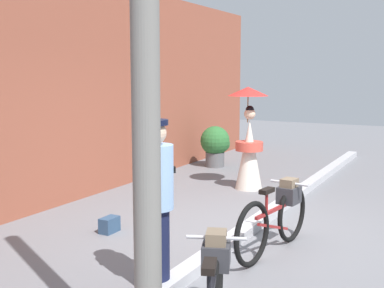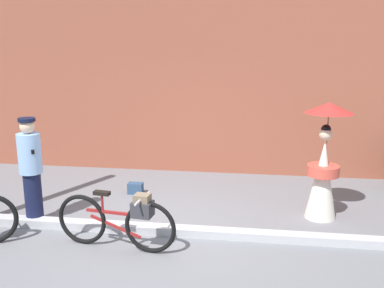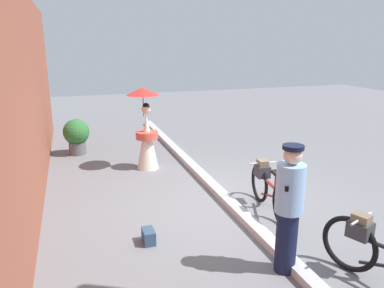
{
  "view_description": "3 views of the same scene",
  "coord_description": "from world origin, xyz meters",
  "px_view_note": "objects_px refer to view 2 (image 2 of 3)",
  "views": [
    {
      "loc": [
        -5.69,
        -2.32,
        2.04
      ],
      "look_at": [
        -0.28,
        0.63,
        1.17
      ],
      "focal_mm": 46.27,
      "sensor_mm": 36.0,
      "label": 1
    },
    {
      "loc": [
        1.32,
        -5.77,
        2.76
      ],
      "look_at": [
        0.47,
        0.24,
        1.29
      ],
      "focal_mm": 41.15,
      "sensor_mm": 36.0,
      "label": 2
    },
    {
      "loc": [
        -5.41,
        2.48,
        2.76
      ],
      "look_at": [
        0.58,
        0.5,
        1.01
      ],
      "focal_mm": 34.52,
      "sensor_mm": 36.0,
      "label": 3
    }
  ],
  "objects_px": {
    "bicycle_far_side": "(121,219)",
    "backpack_on_pavement": "(135,188)",
    "person_with_parasol": "(324,164)",
    "person_officer": "(31,168)"
  },
  "relations": [
    {
      "from": "person_officer",
      "to": "backpack_on_pavement",
      "type": "xyz_separation_m",
      "value": [
        1.18,
        1.47,
        -0.76
      ]
    },
    {
      "from": "bicycle_far_side",
      "to": "person_with_parasol",
      "type": "xyz_separation_m",
      "value": [
        2.8,
        1.48,
        0.46
      ]
    },
    {
      "from": "bicycle_far_side",
      "to": "backpack_on_pavement",
      "type": "relative_size",
      "value": 6.33
    },
    {
      "from": "bicycle_far_side",
      "to": "backpack_on_pavement",
      "type": "bearing_deg",
      "value": 100.31
    },
    {
      "from": "backpack_on_pavement",
      "to": "bicycle_far_side",
      "type": "bearing_deg",
      "value": -79.69
    },
    {
      "from": "person_with_parasol",
      "to": "backpack_on_pavement",
      "type": "height_order",
      "value": "person_with_parasol"
    },
    {
      "from": "bicycle_far_side",
      "to": "person_officer",
      "type": "height_order",
      "value": "person_officer"
    },
    {
      "from": "bicycle_far_side",
      "to": "person_officer",
      "type": "distance_m",
      "value": 1.75
    },
    {
      "from": "backpack_on_pavement",
      "to": "person_with_parasol",
      "type": "bearing_deg",
      "value": -11.29
    },
    {
      "from": "person_with_parasol",
      "to": "backpack_on_pavement",
      "type": "relative_size",
      "value": 6.83
    }
  ]
}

